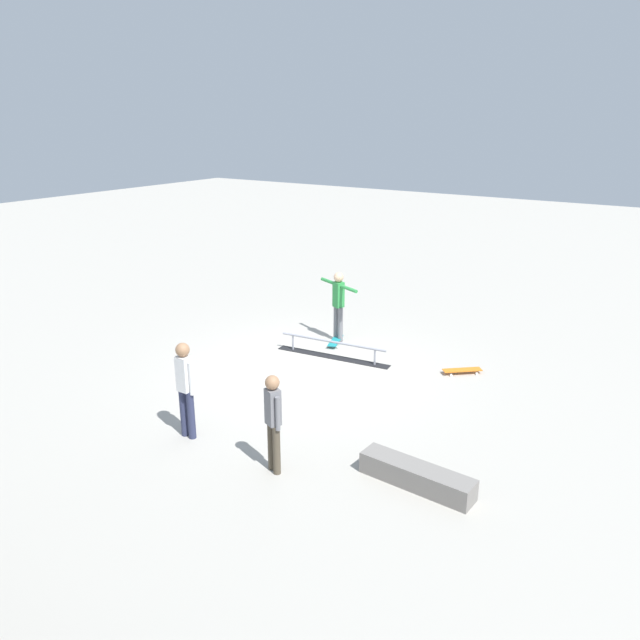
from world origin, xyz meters
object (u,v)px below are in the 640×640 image
at_px(skater_main, 338,302).
at_px(bystander_white_shirt, 185,385).
at_px(grind_rail, 333,350).
at_px(skateboard_main, 336,341).
at_px(skate_ledge, 417,476).
at_px(bystander_grey_shirt, 273,418).
at_px(loose_skateboard_orange, 462,370).

relative_size(skater_main, bystander_white_shirt, 1.00).
bearing_deg(grind_rail, skateboard_main, -69.20).
relative_size(skate_ledge, skateboard_main, 2.06).
height_order(skater_main, bystander_grey_shirt, skater_main).
bearing_deg(skater_main, bystander_grey_shirt, -45.71).
height_order(bystander_grey_shirt, loose_skateboard_orange, bystander_grey_shirt).
relative_size(grind_rail, bystander_grey_shirt, 1.72).
bearing_deg(skater_main, skate_ledge, -25.37).
xyz_separation_m(skate_ledge, bystander_grey_shirt, (1.93, 0.80, 0.71)).
xyz_separation_m(grind_rail, bystander_white_shirt, (0.13, 4.24, 0.76)).
bearing_deg(skateboard_main, bystander_grey_shirt, -175.89).
relative_size(skateboard_main, loose_skateboard_orange, 1.12).
height_order(skate_ledge, bystander_white_shirt, bystander_white_shirt).
distance_m(skate_ledge, loose_skateboard_orange, 4.29).
xyz_separation_m(skater_main, skateboard_main, (-0.06, 0.21, -0.89)).
distance_m(skate_ledge, skater_main, 6.05).
bearing_deg(grind_rail, skater_main, -71.56).
bearing_deg(bystander_grey_shirt, skater_main, -44.31).
distance_m(skater_main, bystander_grey_shirt, 5.65).
xyz_separation_m(skateboard_main, bystander_white_shirt, (-0.26, 4.98, 0.86)).
bearing_deg(bystander_grey_shirt, grind_rail, -45.00).
bearing_deg(loose_skateboard_orange, skateboard_main, 138.09).
bearing_deg(skate_ledge, skater_main, -47.58).
relative_size(bystander_white_shirt, loose_skateboard_orange, 2.24).
height_order(skate_ledge, skateboard_main, skate_ledge).
distance_m(skateboard_main, loose_skateboard_orange, 3.08).
xyz_separation_m(skate_ledge, skater_main, (4.05, -4.43, 0.80)).
bearing_deg(skateboard_main, loose_skateboard_orange, -108.83).
relative_size(skate_ledge, loose_skateboard_orange, 2.31).
distance_m(grind_rail, skater_main, 1.31).
bearing_deg(bystander_white_shirt, skateboard_main, -87.27).
relative_size(grind_rail, loose_skateboard_orange, 3.61).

